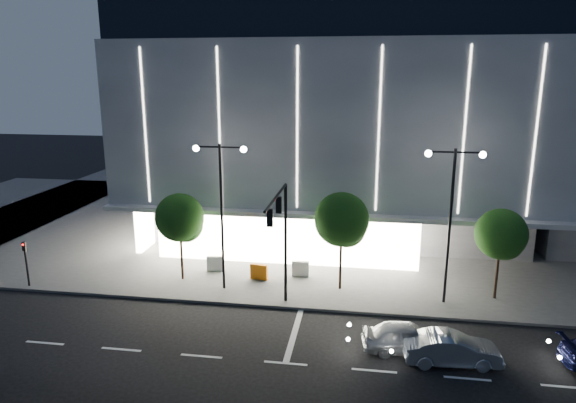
# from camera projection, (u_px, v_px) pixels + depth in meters

# --- Properties ---
(ground) EXTENTS (160.00, 160.00, 0.00)m
(ground) POSITION_uv_depth(u_px,v_px,m) (250.00, 343.00, 25.18)
(ground) COLOR black
(ground) RESTS_ON ground
(sidewalk_museum) EXTENTS (70.00, 40.00, 0.15)m
(sidewalk_museum) POSITION_uv_depth(u_px,v_px,m) (361.00, 216.00, 47.44)
(sidewalk_museum) COLOR #474747
(sidewalk_museum) RESTS_ON ground
(museum) EXTENTS (30.00, 25.80, 18.00)m
(museum) POSITION_uv_depth(u_px,v_px,m) (340.00, 117.00, 43.88)
(museum) COLOR #4C4C51
(museum) RESTS_ON ground
(traffic_mast) EXTENTS (0.33, 5.89, 7.07)m
(traffic_mast) POSITION_uv_depth(u_px,v_px,m) (281.00, 227.00, 27.01)
(traffic_mast) COLOR black
(traffic_mast) RESTS_ON ground
(street_lamp_west) EXTENTS (3.16, 0.36, 9.00)m
(street_lamp_west) POSITION_uv_depth(u_px,v_px,m) (221.00, 195.00, 29.93)
(street_lamp_west) COLOR black
(street_lamp_west) RESTS_ON ground
(street_lamp_east) EXTENTS (3.16, 0.36, 9.00)m
(street_lamp_east) POSITION_uv_depth(u_px,v_px,m) (451.00, 204.00, 28.01)
(street_lamp_east) COLOR black
(street_lamp_east) RESTS_ON ground
(ped_signal_far) EXTENTS (0.22, 0.24, 3.00)m
(ped_signal_far) POSITION_uv_depth(u_px,v_px,m) (26.00, 259.00, 31.25)
(ped_signal_far) COLOR black
(ped_signal_far) RESTS_ON ground
(tree_left) EXTENTS (3.02, 3.02, 5.72)m
(tree_left) POSITION_uv_depth(u_px,v_px,m) (180.00, 220.00, 31.81)
(tree_left) COLOR black
(tree_left) RESTS_ON ground
(tree_mid) EXTENTS (3.25, 3.25, 6.15)m
(tree_mid) POSITION_uv_depth(u_px,v_px,m) (342.00, 222.00, 30.27)
(tree_mid) COLOR black
(tree_mid) RESTS_ON ground
(tree_right) EXTENTS (2.91, 2.91, 5.51)m
(tree_right) POSITION_uv_depth(u_px,v_px,m) (501.00, 237.00, 29.05)
(tree_right) COLOR black
(tree_right) RESTS_ON ground
(car_lead) EXTENTS (4.38, 2.17, 1.44)m
(car_lead) POSITION_uv_depth(u_px,v_px,m) (407.00, 337.00, 24.33)
(car_lead) COLOR #97999E
(car_lead) RESTS_ON ground
(car_second) EXTENTS (4.42, 1.84, 1.42)m
(car_second) POSITION_uv_depth(u_px,v_px,m) (452.00, 349.00, 23.30)
(car_second) COLOR silver
(car_second) RESTS_ON ground
(barrier_b) EXTENTS (1.12, 0.41, 1.00)m
(barrier_b) POSITION_uv_depth(u_px,v_px,m) (215.00, 264.00, 33.94)
(barrier_b) COLOR silver
(barrier_b) RESTS_ON sidewalk_museum
(barrier_c) EXTENTS (1.12, 0.39, 1.00)m
(barrier_c) POSITION_uv_depth(u_px,v_px,m) (259.00, 272.00, 32.54)
(barrier_c) COLOR orange
(barrier_c) RESTS_ON sidewalk_museum
(barrier_d) EXTENTS (1.11, 0.32, 1.00)m
(barrier_d) POSITION_uv_depth(u_px,v_px,m) (300.00, 269.00, 33.06)
(barrier_d) COLOR silver
(barrier_d) RESTS_ON sidewalk_museum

